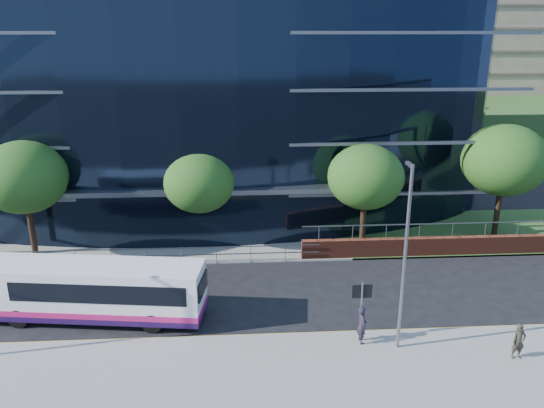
{
  "coord_description": "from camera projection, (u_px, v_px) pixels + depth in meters",
  "views": [
    {
      "loc": [
        -0.54,
        -21.31,
        13.04
      ],
      "look_at": [
        1.29,
        8.0,
        3.27
      ],
      "focal_mm": 35.0,
      "sensor_mm": 36.0,
      "label": 1
    }
  ],
  "objects": [
    {
      "name": "kerb",
      "position": [
        256.0,
        337.0,
        23.36
      ],
      "size": [
        80.0,
        0.25,
        0.16
      ],
      "primitive_type": "cube",
      "color": "gray",
      "rests_on": "ground"
    },
    {
      "name": "pedestrian",
      "position": [
        362.0,
        325.0,
        22.63
      ],
      "size": [
        0.47,
        0.66,
        1.69
      ],
      "primitive_type": "imported",
      "rotation": [
        0.0,
        0.0,
        1.67
      ],
      "color": "#231C2B",
      "rests_on": "pavement_near"
    },
    {
      "name": "tree_far_a",
      "position": [
        24.0,
        177.0,
        30.55
      ],
      "size": [
        4.95,
        4.95,
        6.98
      ],
      "color": "black",
      "rests_on": "ground"
    },
    {
      "name": "streetlight_east",
      "position": [
        405.0,
        254.0,
        21.23
      ],
      "size": [
        0.15,
        0.77,
        8.0
      ],
      "color": "slate",
      "rests_on": "pavement_near"
    },
    {
      "name": "pedestrian_b",
      "position": [
        519.0,
        341.0,
        21.56
      ],
      "size": [
        0.59,
        0.41,
        1.55
      ],
      "primitive_type": "imported",
      "rotation": [
        0.0,
        0.0,
        0.07
      ],
      "color": "#322D23",
      "rests_on": "pavement_near"
    },
    {
      "name": "tree_dist_e",
      "position": [
        448.0,
        104.0,
        62.2
      ],
      "size": [
        4.62,
        4.62,
        6.51
      ],
      "color": "black",
      "rests_on": "ground"
    },
    {
      "name": "far_forecourt",
      "position": [
        157.0,
        239.0,
        34.38
      ],
      "size": [
        50.0,
        8.0,
        0.1
      ],
      "primitive_type": "cube",
      "color": "gray",
      "rests_on": "ground"
    },
    {
      "name": "yellow_line_outer",
      "position": [
        255.0,
        336.0,
        23.57
      ],
      "size": [
        80.0,
        0.08,
        0.01
      ],
      "primitive_type": "cube",
      "color": "gold",
      "rests_on": "ground"
    },
    {
      "name": "tree_far_c",
      "position": [
        366.0,
        177.0,
        31.84
      ],
      "size": [
        4.62,
        4.62,
        6.51
      ],
      "color": "black",
      "rests_on": "ground"
    },
    {
      "name": "apartment_block",
      "position": [
        462.0,
        42.0,
        76.9
      ],
      "size": [
        60.0,
        42.0,
        30.0
      ],
      "color": "#2D511E",
      "rests_on": "ground"
    },
    {
      "name": "pavement_near",
      "position": [
        259.0,
        397.0,
        19.57
      ],
      "size": [
        80.0,
        8.0,
        0.15
      ],
      "primitive_type": "cube",
      "color": "gray",
      "rests_on": "ground"
    },
    {
      "name": "tree_far_b",
      "position": [
        199.0,
        183.0,
        31.82
      ],
      "size": [
        4.29,
        4.29,
        6.05
      ],
      "color": "black",
      "rests_on": "ground"
    },
    {
      "name": "city_bus",
      "position": [
        97.0,
        291.0,
        24.6
      ],
      "size": [
        10.38,
        3.64,
        2.75
      ],
      "rotation": [
        0.0,
        0.0,
        -0.13
      ],
      "color": "white",
      "rests_on": "ground"
    },
    {
      "name": "yellow_line_inner",
      "position": [
        255.0,
        334.0,
        23.71
      ],
      "size": [
        80.0,
        0.08,
        0.01
      ],
      "primitive_type": "cube",
      "color": "gold",
      "rests_on": "ground"
    },
    {
      "name": "tree_far_d",
      "position": [
        504.0,
        160.0,
        33.11
      ],
      "size": [
        5.28,
        5.28,
        7.44
      ],
      "color": "black",
      "rests_on": "ground"
    },
    {
      "name": "ground",
      "position": [
        255.0,
        327.0,
        24.33
      ],
      "size": [
        200.0,
        200.0,
        0.0
      ],
      "primitive_type": "plane",
      "color": "black",
      "rests_on": "ground"
    },
    {
      "name": "street_sign",
      "position": [
        362.0,
        299.0,
        22.42
      ],
      "size": [
        0.85,
        0.09,
        2.8
      ],
      "color": "slate",
      "rests_on": "pavement_near"
    },
    {
      "name": "glass_office",
      "position": [
        194.0,
        96.0,
        41.31
      ],
      "size": [
        44.0,
        23.1,
        16.0
      ],
      "color": "black",
      "rests_on": "ground"
    },
    {
      "name": "guard_railings",
      "position": [
        111.0,
        253.0,
        30.23
      ],
      "size": [
        24.0,
        0.05,
        1.1
      ],
      "color": "slate",
      "rests_on": "ground"
    }
  ]
}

